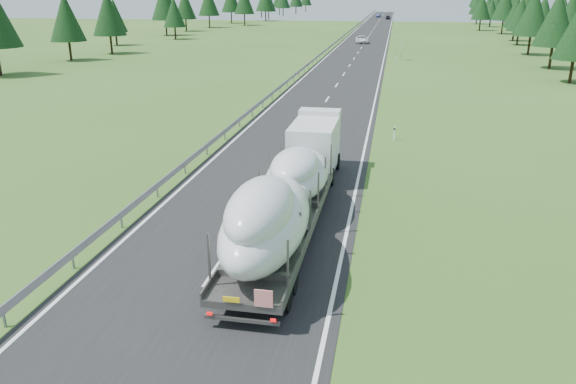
% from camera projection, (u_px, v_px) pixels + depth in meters
% --- Properties ---
extents(road_surface, '(10.00, 400.00, 0.02)m').
position_uv_depth(road_surface, '(361.00, 47.00, 105.53)').
color(road_surface, black).
rests_on(road_surface, ground).
extents(guardrail, '(0.10, 400.00, 0.76)m').
position_uv_depth(guardrail, '(333.00, 44.00, 106.19)').
color(guardrail, slate).
rests_on(guardrail, ground).
extents(marker_posts, '(0.13, 350.08, 1.00)m').
position_uv_depth(marker_posts, '(397.00, 28.00, 155.16)').
color(marker_posts, silver).
rests_on(marker_posts, ground).
extents(highway_sign, '(0.08, 0.90, 2.60)m').
position_uv_depth(highway_sign, '(402.00, 48.00, 85.18)').
color(highway_sign, slate).
rests_on(highway_sign, ground).
extents(tree_line_right, '(28.65, 325.43, 12.60)m').
position_uv_depth(tree_line_right, '(572.00, 9.00, 107.05)').
color(tree_line_right, black).
rests_on(tree_line_right, ground).
extents(tree_line_left, '(14.53, 325.95, 12.32)m').
position_uv_depth(tree_line_left, '(208.00, 3.00, 149.40)').
color(tree_line_left, black).
rests_on(tree_line_left, ground).
extents(boat_truck, '(2.89, 18.62, 3.99)m').
position_uv_depth(boat_truck, '(289.00, 186.00, 23.95)').
color(boat_truck, silver).
rests_on(boat_truck, ground).
extents(distant_van, '(2.86, 5.51, 1.48)m').
position_uv_depth(distant_van, '(362.00, 39.00, 113.95)').
color(distant_van, silver).
rests_on(distant_van, ground).
extents(distant_car_dark, '(1.88, 4.41, 1.49)m').
position_uv_depth(distant_car_dark, '(388.00, 17.00, 213.12)').
color(distant_car_dark, black).
rests_on(distant_car_dark, ground).
extents(distant_car_blue, '(1.90, 4.50, 1.45)m').
position_uv_depth(distant_car_blue, '(378.00, 15.00, 230.02)').
color(distant_car_blue, navy).
rests_on(distant_car_blue, ground).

